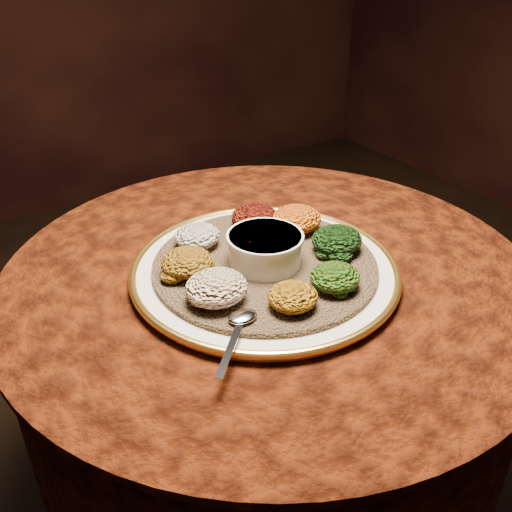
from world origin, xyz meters
TOP-DOWN VIEW (x-y plane):
  - table at (0.00, 0.00)m, footprint 0.96×0.96m
  - platter at (-0.02, -0.02)m, footprint 0.47×0.47m
  - injera at (-0.02, -0.02)m, footprint 0.43×0.43m
  - stew_bowl at (-0.02, -0.02)m, footprint 0.13×0.13m
  - spoon at (-0.15, -0.14)m, footprint 0.12×0.11m
  - portion_ayib at (-0.09, 0.10)m, footprint 0.08×0.08m
  - portion_kitfo at (0.04, 0.10)m, footprint 0.09×0.09m
  - portion_tikil at (0.09, 0.05)m, footprint 0.10×0.09m
  - portion_gomen at (0.11, -0.06)m, footprint 0.09×0.09m
  - portion_mixveg at (0.03, -0.14)m, footprint 0.08×0.08m
  - portion_kik at (-0.06, -0.15)m, footprint 0.08×0.08m
  - portion_timatim at (-0.15, -0.07)m, footprint 0.10×0.09m
  - portion_shiro at (-0.15, 0.03)m, footprint 0.09×0.08m

SIDE VIEW (x-z plane):
  - table at x=0.00m, z-range 0.19..0.92m
  - platter at x=-0.02m, z-range 0.73..0.76m
  - injera at x=-0.02m, z-range 0.75..0.76m
  - spoon at x=-0.15m, z-range 0.76..0.77m
  - portion_kik at x=-0.06m, z-range 0.76..0.80m
  - portion_mixveg at x=0.03m, z-range 0.76..0.80m
  - portion_ayib at x=-0.09m, z-range 0.76..0.80m
  - portion_shiro at x=-0.15m, z-range 0.76..0.80m
  - portion_kitfo at x=0.04m, z-range 0.76..0.80m
  - portion_gomen at x=0.11m, z-range 0.76..0.81m
  - portion_tikil at x=0.09m, z-range 0.76..0.81m
  - portion_timatim at x=-0.15m, z-range 0.76..0.81m
  - stew_bowl at x=-0.02m, z-range 0.77..0.82m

